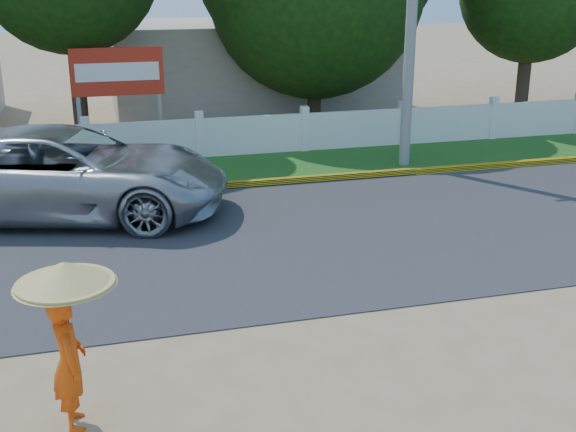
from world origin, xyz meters
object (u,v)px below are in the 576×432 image
Objects in this scene: vehicle at (67,173)px; monk_with_parasol at (67,321)px; utility_pole at (411,27)px; billboard at (118,78)px.

monk_with_parasol is (0.16, -7.79, 0.37)m from vehicle.
utility_pole is 2.42× the size of billboard.
vehicle is (-8.51, -1.98, -2.64)m from utility_pole.
utility_pole is at bearing -24.92° from billboard.
monk_with_parasol is at bearing -130.53° from utility_pole.
utility_pole is 3.60× the size of monk_with_parasol.
utility_pole reaches higher than vehicle.
billboard is at bearing 1.25° from vehicle.
monk_with_parasol reaches higher than vehicle.
utility_pole is 8.00m from billboard.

